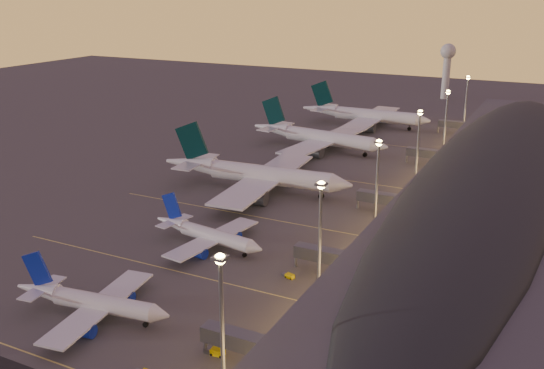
% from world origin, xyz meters
% --- Properties ---
extents(ground, '(700.00, 700.00, 0.00)m').
position_xyz_m(ground, '(0.00, 0.00, 0.00)').
color(ground, '#44413F').
extents(airliner_narrow_south, '(35.76, 32.20, 12.77)m').
position_xyz_m(airliner_narrow_south, '(-1.48, -29.69, 3.30)').
color(airliner_narrow_south, silver).
rests_on(airliner_narrow_south, ground).
extents(airliner_narrow_north, '(34.92, 31.47, 12.47)m').
position_xyz_m(airliner_narrow_north, '(0.43, 10.85, 3.22)').
color(airliner_narrow_north, silver).
rests_on(airliner_narrow_north, ground).
extents(airliner_wide_near, '(66.73, 60.92, 21.34)m').
position_xyz_m(airliner_wide_near, '(-10.19, 56.56, 5.50)').
color(airliner_wide_near, silver).
rests_on(airliner_wide_near, ground).
extents(airliner_wide_mid, '(62.75, 57.61, 20.08)m').
position_xyz_m(airliner_wide_mid, '(-12.24, 115.08, 5.17)').
color(airliner_wide_mid, silver).
rests_on(airliner_wide_mid, ground).
extents(airliner_wide_far, '(63.86, 57.90, 20.50)m').
position_xyz_m(airliner_wide_far, '(-9.08, 166.29, 5.28)').
color(airliner_wide_far, silver).
rests_on(airliner_wide_far, ground).
extents(terminal_building, '(56.35, 255.00, 17.46)m').
position_xyz_m(terminal_building, '(61.84, 72.47, 8.78)').
color(terminal_building, '#454549').
rests_on(terminal_building, ground).
extents(light_masts, '(2.20, 217.20, 25.90)m').
position_xyz_m(light_masts, '(36.00, 65.00, 17.55)').
color(light_masts, slate).
rests_on(light_masts, ground).
extents(radar_tower, '(9.00, 9.00, 32.50)m').
position_xyz_m(radar_tower, '(10.00, 260.00, 21.87)').
color(radar_tower, silver).
rests_on(radar_tower, ground).
extents(lane_markings, '(90.00, 180.36, 0.00)m').
position_xyz_m(lane_markings, '(0.00, 40.00, 0.01)').
color(lane_markings, '#D8C659').
rests_on(lane_markings, ground).
extents(baggage_tug_b, '(3.95, 1.90, 1.15)m').
position_xyz_m(baggage_tug_b, '(28.03, -29.86, 0.52)').
color(baggage_tug_b, '#DFC303').
rests_on(baggage_tug_b, ground).
extents(baggage_tug_c, '(3.38, 2.04, 0.95)m').
position_xyz_m(baggage_tug_c, '(26.89, 3.97, 0.43)').
color(baggage_tug_c, '#DFC303').
rests_on(baggage_tug_c, ground).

